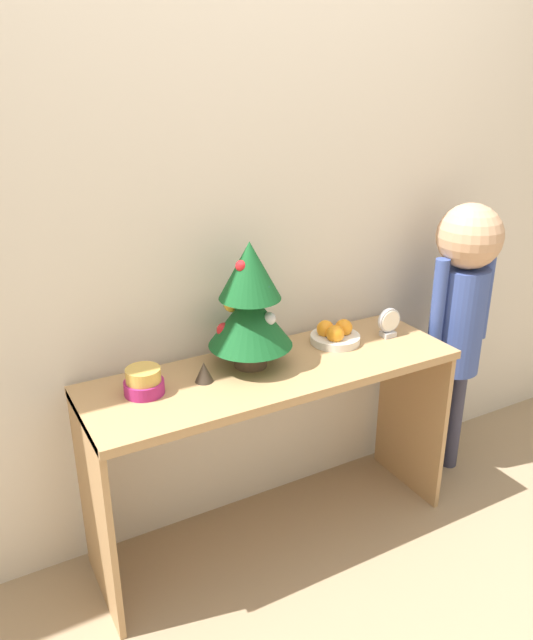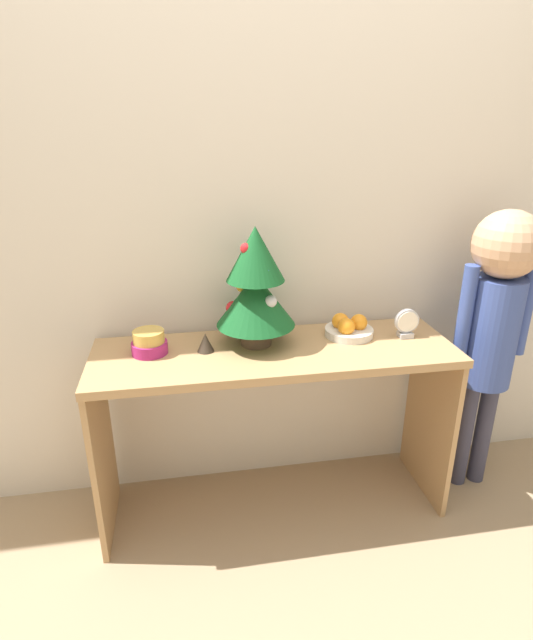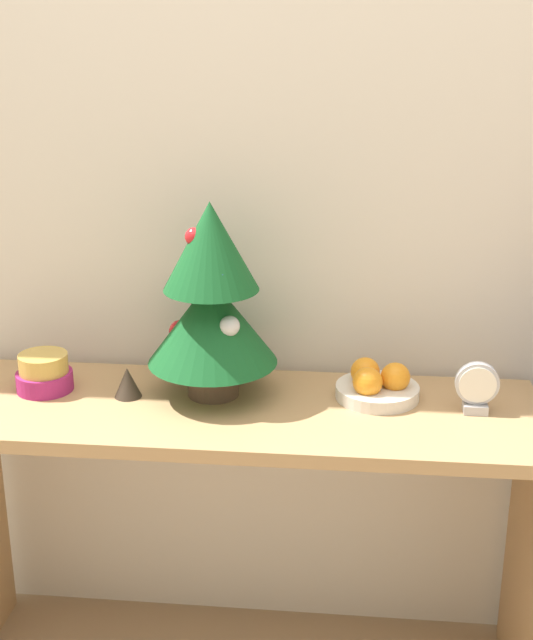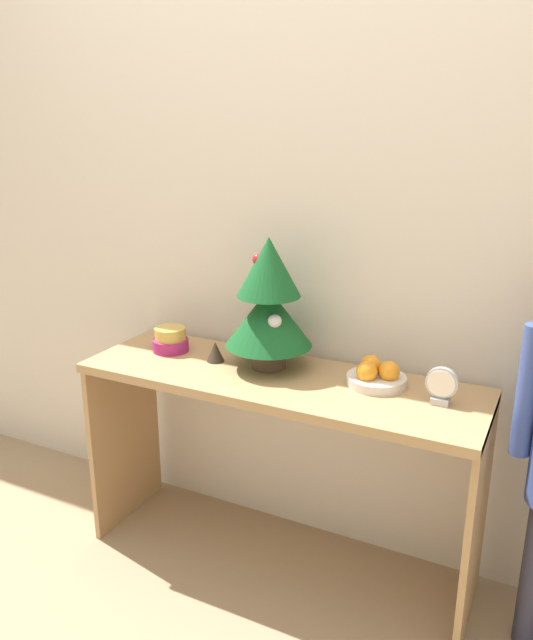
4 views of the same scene
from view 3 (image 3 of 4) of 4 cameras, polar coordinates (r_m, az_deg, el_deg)
The scene contains 7 objects.
back_wall at distance 2.00m, azimuth -1.05°, elevation 12.31°, with size 7.00×0.05×2.50m, color beige.
console_table at distance 1.98m, azimuth -1.81°, elevation -9.36°, with size 1.29×0.41×0.69m.
mini_tree at distance 1.89m, azimuth -3.55°, elevation 1.42°, with size 0.28×0.28×0.43m.
fruit_bowl at distance 1.95m, azimuth 7.07°, elevation -4.15°, with size 0.18×0.18×0.08m.
singing_bowl at distance 2.04m, azimuth -14.05°, elevation -3.33°, with size 0.13×0.13×0.08m.
desk_clock at distance 1.91m, azimuth 13.31°, elevation -4.27°, with size 0.09×0.04×0.11m.
figurine at distance 1.97m, azimuth -8.88°, elevation -3.96°, with size 0.06×0.06×0.07m.
Camera 3 is at (0.24, -1.51, 1.49)m, focal length 50.00 mm.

